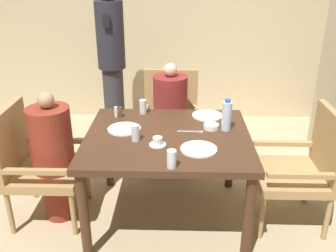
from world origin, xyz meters
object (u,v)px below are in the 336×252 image
(water_bottle, at_px, (227,116))
(standing_host, at_px, (112,57))
(teacup_with_saucer, at_px, (158,142))
(diner_in_left_chair, at_px, (53,156))
(bowl_small, at_px, (211,126))
(chair_right_side, at_px, (303,165))
(plate_main_right, at_px, (199,149))
(glass_tall_mid, at_px, (172,159))
(glass_tall_near, at_px, (143,107))
(plate_dessert_center, at_px, (207,115))
(chair_left_side, at_px, (35,162))
(plate_main_left, at_px, (124,129))
(glass_tall_far, at_px, (136,133))
(chair_far_side, at_px, (171,117))
(diner_in_far_chair, at_px, (170,117))

(water_bottle, bearing_deg, standing_host, 127.85)
(standing_host, height_order, teacup_with_saucer, standing_host)
(diner_in_left_chair, distance_m, bowl_small, 1.24)
(chair_right_side, height_order, standing_host, standing_host)
(plate_main_right, bearing_deg, bowl_small, 72.70)
(chair_right_side, xyz_separation_m, standing_host, (-1.70, 1.53, 0.46))
(bowl_small, distance_m, glass_tall_mid, 0.67)
(standing_host, bearing_deg, glass_tall_near, -68.15)
(bowl_small, bearing_deg, standing_host, 125.28)
(plate_dessert_center, xyz_separation_m, glass_tall_near, (-0.54, 0.05, 0.05))
(chair_left_side, xyz_separation_m, diner_in_left_chair, (0.15, 0.00, 0.05))
(plate_main_left, bearing_deg, plate_dessert_center, 24.04)
(plate_main_left, bearing_deg, bowl_small, 3.33)
(chair_right_side, bearing_deg, teacup_with_saucer, -171.27)
(glass_tall_mid, relative_size, glass_tall_far, 1.00)
(water_bottle, bearing_deg, glass_tall_near, 154.36)
(chair_right_side, bearing_deg, glass_tall_far, -175.55)
(diner_in_left_chair, distance_m, glass_tall_far, 0.71)
(standing_host, relative_size, glass_tall_mid, 14.89)
(standing_host, relative_size, plate_dessert_center, 7.01)
(chair_far_side, relative_size, glass_tall_near, 7.82)
(chair_far_side, distance_m, chair_right_side, 1.40)
(chair_far_side, bearing_deg, plate_main_right, -79.49)
(standing_host, bearing_deg, bowl_small, -54.72)
(standing_host, height_order, water_bottle, standing_host)
(chair_right_side, distance_m, glass_tall_far, 1.30)
(diner_in_left_chair, height_order, plate_dessert_center, diner_in_left_chair)
(plate_main_left, bearing_deg, diner_in_far_chair, 64.65)
(plate_dessert_center, xyz_separation_m, glass_tall_far, (-0.55, -0.48, 0.05))
(teacup_with_saucer, bearing_deg, plate_dessert_center, 54.91)
(diner_in_far_chair, height_order, chair_right_side, diner_in_far_chair)
(plate_dessert_center, xyz_separation_m, water_bottle, (0.12, -0.27, 0.11))
(chair_left_side, height_order, glass_tall_mid, chair_left_side)
(plate_main_right, xyz_separation_m, teacup_with_saucer, (-0.29, 0.06, 0.02))
(diner_in_far_chair, bearing_deg, plate_main_right, -78.01)
(glass_tall_near, bearing_deg, diner_in_left_chair, -146.97)
(chair_left_side, distance_m, diner_in_left_chair, 0.16)
(glass_tall_mid, bearing_deg, plate_dessert_center, 71.80)
(diner_in_left_chair, xyz_separation_m, chair_right_side, (1.91, -0.00, -0.05))
(bowl_small, height_order, glass_tall_mid, glass_tall_mid)
(diner_in_left_chair, height_order, glass_tall_far, diner_in_left_chair)
(plate_main_left, relative_size, water_bottle, 1.03)
(water_bottle, relative_size, glass_tall_near, 2.07)
(glass_tall_near, height_order, glass_tall_far, same)
(chair_left_side, height_order, plate_dessert_center, chair_left_side)
(standing_host, height_order, glass_tall_mid, standing_host)
(teacup_with_saucer, xyz_separation_m, glass_tall_far, (-0.16, 0.07, 0.03))
(water_bottle, bearing_deg, chair_right_side, -10.63)
(diner_in_far_chair, bearing_deg, chair_left_side, -142.20)
(plate_main_right, distance_m, teacup_with_saucer, 0.29)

